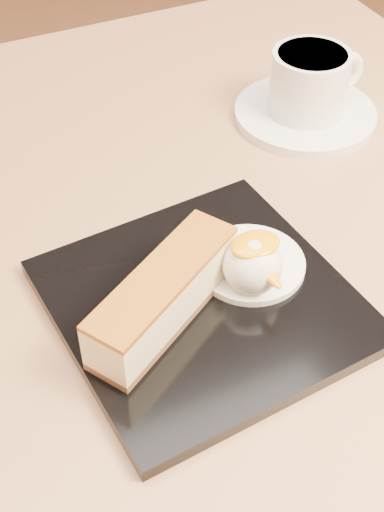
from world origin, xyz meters
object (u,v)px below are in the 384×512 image
saucer (305,114)px  coffee_cup (311,81)px  dessert_plate (203,303)px  cheesecake (164,296)px  table (188,333)px  ice_cream_scoop (253,265)px

saucer → coffee_cup: 0.04m
dessert_plate → saucer: bearing=42.4°
cheesecake → coffee_cup: coffee_cup is taller
dessert_plate → coffee_cup: (0.22, 0.20, 0.04)m
table → coffee_cup: size_ratio=7.44×
ice_cream_scoop → coffee_cup: bearing=48.6°
table → cheesecake: size_ratio=5.55×
cheesecake → saucer: cheesecake is taller
ice_cream_scoop → dessert_plate: bearing=172.9°
table → cheesecake: bearing=-123.3°
table → dessert_plate: 0.19m
table → saucer: size_ratio=5.33×
cheesecake → table: bearing=25.3°
table → ice_cream_scoop: ice_cream_scoop is taller
table → saucer: saucer is taller
dessert_plate → saucer: dessert_plate is taller
cheesecake → ice_cream_scoop: (0.08, 0.00, 0.00)m
dessert_plate → coffee_cup: size_ratio=2.05×
coffee_cup → saucer: bearing=180.0°
dessert_plate → cheesecake: cheesecake is taller
coffee_cup → cheesecake: bearing=-143.3°
ice_cream_scoop → saucer: (0.18, 0.20, -0.03)m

